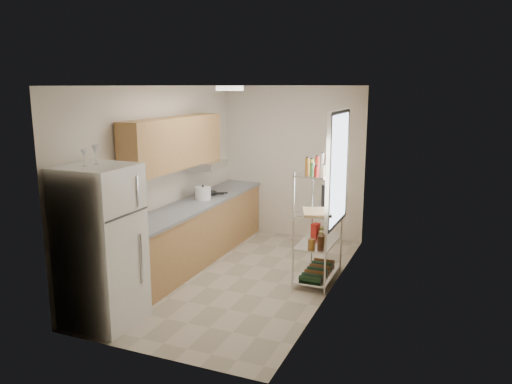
# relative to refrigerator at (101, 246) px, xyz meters

# --- Properties ---
(room) EXTENTS (2.52, 4.42, 2.62)m
(room) POSITION_rel_refrigerator_xyz_m (0.87, 1.78, 0.41)
(room) COLOR #B7A994
(room) RESTS_ON ground
(counter_run) EXTENTS (0.63, 3.51, 0.90)m
(counter_run) POSITION_rel_refrigerator_xyz_m (-0.05, 2.21, -0.44)
(counter_run) COLOR #B9824F
(counter_run) RESTS_ON ground
(upper_cabinets) EXTENTS (0.33, 2.20, 0.72)m
(upper_cabinets) POSITION_rel_refrigerator_xyz_m (-0.18, 1.88, 0.92)
(upper_cabinets) COLOR #B9824F
(upper_cabinets) RESTS_ON room
(range_hood) EXTENTS (0.50, 0.60, 0.12)m
(range_hood) POSITION_rel_refrigerator_xyz_m (-0.13, 2.68, 0.50)
(range_hood) COLOR #B7BABC
(range_hood) RESTS_ON room
(window) EXTENTS (0.06, 1.00, 1.46)m
(window) POSITION_rel_refrigerator_xyz_m (2.10, 2.13, 0.66)
(window) COLOR white
(window) RESTS_ON room
(bakers_rack) EXTENTS (0.45, 0.90, 1.73)m
(bakers_rack) POSITION_rel_refrigerator_xyz_m (1.88, 2.07, 0.22)
(bakers_rack) COLOR silver
(bakers_rack) RESTS_ON ground
(ceiling_dome) EXTENTS (0.34, 0.34, 0.05)m
(ceiling_dome) POSITION_rel_refrigerator_xyz_m (0.87, 1.48, 1.68)
(ceiling_dome) COLOR white
(ceiling_dome) RESTS_ON room
(refrigerator) EXTENTS (0.73, 0.73, 1.78)m
(refrigerator) POSITION_rel_refrigerator_xyz_m (0.00, 0.00, 0.00)
(refrigerator) COLOR white
(refrigerator) RESTS_ON ground
(wine_glass_a) EXTENTS (0.06, 0.06, 0.18)m
(wine_glass_a) POSITION_rel_refrigerator_xyz_m (-0.06, -0.10, 0.98)
(wine_glass_a) COLOR silver
(wine_glass_a) RESTS_ON refrigerator
(wine_glass_b) EXTENTS (0.07, 0.07, 0.21)m
(wine_glass_b) POSITION_rel_refrigerator_xyz_m (-0.03, 0.05, 0.99)
(wine_glass_b) COLOR silver
(wine_glass_b) RESTS_ON refrigerator
(rice_cooker) EXTENTS (0.24, 0.24, 0.19)m
(rice_cooker) POSITION_rel_refrigerator_xyz_m (-0.02, 2.38, 0.11)
(rice_cooker) COLOR white
(rice_cooker) RESTS_ON counter_run
(frying_pan_large) EXTENTS (0.33, 0.33, 0.04)m
(frying_pan_large) POSITION_rel_refrigerator_xyz_m (-0.13, 2.65, 0.03)
(frying_pan_large) COLOR black
(frying_pan_large) RESTS_ON counter_run
(frying_pan_small) EXTENTS (0.33, 0.33, 0.05)m
(frying_pan_small) POSITION_rel_refrigerator_xyz_m (-0.10, 2.72, 0.04)
(frying_pan_small) COLOR black
(frying_pan_small) RESTS_ON counter_run
(cutting_board) EXTENTS (0.47, 0.53, 0.03)m
(cutting_board) POSITION_rel_refrigerator_xyz_m (1.91, 1.82, 0.14)
(cutting_board) COLOR tan
(cutting_board) RESTS_ON bakers_rack
(espresso_machine) EXTENTS (0.23, 0.28, 0.29)m
(espresso_machine) POSITION_rel_refrigerator_xyz_m (1.95, 2.41, 0.26)
(espresso_machine) COLOR black
(espresso_machine) RESTS_ON bakers_rack
(storage_bag) EXTENTS (0.12, 0.14, 0.14)m
(storage_bag) POSITION_rel_refrigerator_xyz_m (1.74, 2.41, -0.26)
(storage_bag) COLOR red
(storage_bag) RESTS_ON bakers_rack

